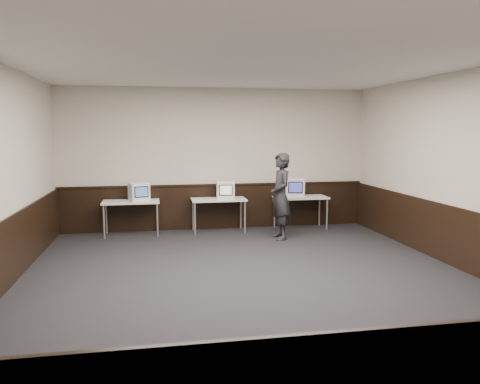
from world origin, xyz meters
The scene contains 15 objects.
floor centered at (0.00, 0.00, 0.00)m, with size 8.00×8.00×0.00m, color black.
ceiling centered at (0.00, 0.00, 3.20)m, with size 8.00×8.00×0.00m, color white.
back_wall centered at (0.00, 4.00, 1.60)m, with size 7.00×7.00×0.00m, color beige.
front_wall centered at (0.00, -4.00, 1.60)m, with size 7.00×7.00×0.00m, color beige.
right_wall centered at (3.50, 0.00, 1.60)m, with size 8.00×8.00×0.00m, color beige.
wainscot_back centered at (0.00, 3.98, 0.50)m, with size 6.98×0.04×1.00m, color black.
wainscot_right centered at (3.48, 0.00, 0.50)m, with size 0.04×7.98×1.00m, color black.
wainscot_rail centered at (0.00, 3.96, 1.02)m, with size 6.98×0.06×0.04m, color black.
desk_left centered at (-1.90, 3.60, 0.68)m, with size 1.20×0.60×0.75m.
desk_center centered at (0.00, 3.60, 0.68)m, with size 1.20×0.60×0.75m.
desk_right centered at (1.90, 3.60, 0.68)m, with size 1.20×0.60×0.75m.
emac_left centered at (-1.73, 3.59, 0.95)m, with size 0.49×0.50×0.39m.
emac_center centered at (0.15, 3.57, 0.95)m, with size 0.43×0.46×0.39m.
emac_right centered at (1.76, 3.62, 0.97)m, with size 0.52×0.53×0.43m.
person centered at (1.18, 2.70, 0.90)m, with size 0.65×0.43×1.79m, color black.
Camera 1 is at (-1.37, -6.59, 2.23)m, focal length 35.00 mm.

